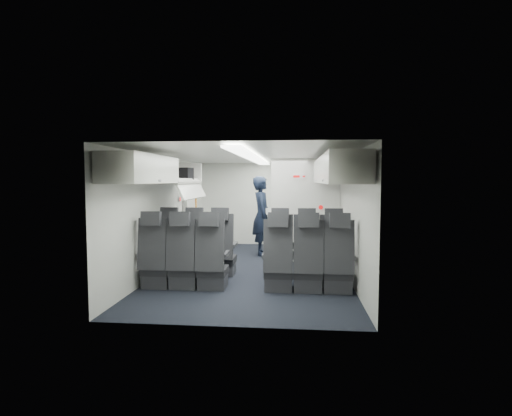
% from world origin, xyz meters
% --- Properties ---
extents(cabin_shell, '(3.41, 6.01, 2.16)m').
position_xyz_m(cabin_shell, '(0.00, 0.00, 1.12)').
color(cabin_shell, black).
rests_on(cabin_shell, ground).
extents(seat_row_front, '(3.33, 0.56, 1.24)m').
position_xyz_m(seat_row_front, '(-0.00, -0.53, 0.40)').
color(seat_row_front, black).
rests_on(seat_row_front, cabin_shell).
extents(seat_row_mid, '(3.33, 0.56, 1.24)m').
position_xyz_m(seat_row_mid, '(-0.00, -1.43, 0.40)').
color(seat_row_mid, black).
rests_on(seat_row_mid, cabin_shell).
extents(overhead_bin_left_rear, '(0.53, 1.80, 0.40)m').
position_xyz_m(overhead_bin_left_rear, '(-1.40, -2.00, 1.86)').
color(overhead_bin_left_rear, white).
rests_on(overhead_bin_left_rear, cabin_shell).
extents(overhead_bin_left_front_open, '(0.64, 1.70, 0.72)m').
position_xyz_m(overhead_bin_left_front_open, '(-1.44, -0.25, 1.74)').
color(overhead_bin_left_front_open, '#9E9E93').
rests_on(overhead_bin_left_front_open, cabin_shell).
extents(overhead_bin_right_rear, '(0.53, 1.80, 0.40)m').
position_xyz_m(overhead_bin_right_rear, '(1.40, -2.00, 1.86)').
color(overhead_bin_right_rear, white).
rests_on(overhead_bin_right_rear, cabin_shell).
extents(overhead_bin_right_front, '(0.53, 1.70, 0.40)m').
position_xyz_m(overhead_bin_right_front, '(1.40, -0.25, 1.86)').
color(overhead_bin_right_front, white).
rests_on(overhead_bin_right_front, cabin_shell).
extents(bulkhead_partition, '(1.40, 0.15, 2.13)m').
position_xyz_m(bulkhead_partition, '(0.98, 0.80, 1.08)').
color(bulkhead_partition, silver).
rests_on(bulkhead_partition, cabin_shell).
extents(galley_unit, '(0.85, 0.52, 1.90)m').
position_xyz_m(galley_unit, '(0.95, 2.72, 0.95)').
color(galley_unit, '#939399').
rests_on(galley_unit, cabin_shell).
extents(boarding_door, '(0.12, 1.27, 1.86)m').
position_xyz_m(boarding_door, '(-1.64, 1.55, 0.95)').
color(boarding_door, silver).
rests_on(boarding_door, cabin_shell).
extents(flight_attendant, '(0.51, 0.70, 1.79)m').
position_xyz_m(flight_attendant, '(0.03, 1.52, 0.90)').
color(flight_attendant, black).
rests_on(flight_attendant, ground).
extents(carry_on_bag, '(0.43, 0.34, 0.23)m').
position_xyz_m(carry_on_bag, '(-1.41, 0.07, 1.83)').
color(carry_on_bag, black).
rests_on(carry_on_bag, overhead_bin_left_front_open).
extents(papers, '(0.21, 0.06, 0.15)m').
position_xyz_m(papers, '(0.22, 1.47, 1.02)').
color(papers, white).
rests_on(papers, flight_attendant).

